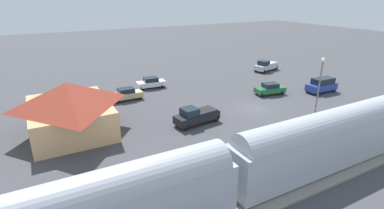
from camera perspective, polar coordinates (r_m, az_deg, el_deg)
ground_plane at (r=40.05m, az=11.66°, el=-0.71°), size 200.00×200.00×0.00m
railway_track at (r=31.72m, az=28.09°, el=-8.60°), size 4.80×70.00×0.30m
platform at (r=33.68m, az=22.57°, el=-5.88°), size 3.20×46.00×0.30m
passenger_train at (r=21.19m, az=7.32°, el=-12.19°), size 2.93×39.65×4.98m
station_building at (r=34.29m, az=-22.56°, el=-0.38°), size 11.01×8.80×5.59m
pedestrian_on_platform at (r=36.82m, az=27.77°, el=-2.55°), size 0.36×0.36×1.71m
sedan_tan at (r=43.02m, az=-12.53°, el=1.97°), size 1.94×4.54×1.74m
pickup_silver at (r=60.00m, az=14.07°, el=7.25°), size 3.14×5.70×2.14m
sedan_white at (r=47.90m, az=-7.91°, el=4.18°), size 2.18×4.63×1.74m
pickup_black at (r=34.22m, az=0.80°, el=-2.16°), size 2.55×5.59×2.14m
suv_blue at (r=49.53m, az=23.71°, el=3.48°), size 2.11×4.96×2.22m
sedan_green at (r=45.90m, az=14.77°, el=2.95°), size 2.59×4.75×1.74m
light_pole_near_platform at (r=35.94m, az=23.33°, el=3.76°), size 0.44×0.44×7.77m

